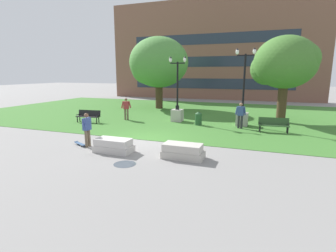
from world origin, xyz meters
The scene contains 17 objects.
ground_plane centered at (0.00, 0.00, 0.00)m, with size 140.00×140.00×0.00m, color gray.
grass_lawn centered at (0.00, 10.00, 0.01)m, with size 40.00×20.00×0.02m, color #3D752D.
concrete_block_center centered at (-0.41, -2.50, 0.31)m, with size 1.80×0.90×0.64m.
concrete_block_left centered at (2.90, -2.24, 0.31)m, with size 1.80×0.90×0.64m.
person_skateboarder centered at (-2.11, -2.16, 0.97)m, with size 0.27×0.58×1.71m.
skateboard centered at (-2.61, -2.11, 0.09)m, with size 1.01×0.61×0.14m.
puddle centered at (0.91, -3.80, 0.00)m, with size 0.92×0.92×0.01m, color #47515B.
park_bench_near_left centered at (-6.19, 3.39, 0.54)m, with size 1.84×0.70×0.90m.
park_bench_near_right centered at (6.73, 4.51, 0.54)m, with size 1.84×0.68×0.90m.
lamp_post_left centered at (-0.09, 6.10, 1.01)m, with size 1.32×0.80×4.84m.
lamp_post_right centered at (4.70, 6.05, 1.08)m, with size 1.32×0.80×5.29m.
tree_near_right centered at (-4.30, 12.65, 4.64)m, with size 6.27×5.97×7.23m.
tree_far_left centered at (7.27, 8.40, 4.33)m, with size 4.65×4.43×6.27m.
trash_bin centered at (1.79, 5.18, 0.50)m, with size 0.49×0.49×0.96m.
person_bystander_near_lawn centered at (4.67, 5.03, 0.98)m, with size 0.71×0.28×1.71m.
person_bystander_far_lawn centered at (-4.04, 5.29, 0.98)m, with size 0.74×0.44×1.71m.
building_facade_distant centered at (-1.34, 24.50, 6.78)m, with size 29.59×1.03×13.58m.
Camera 1 is at (6.05, -12.72, 3.64)m, focal length 28.00 mm.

